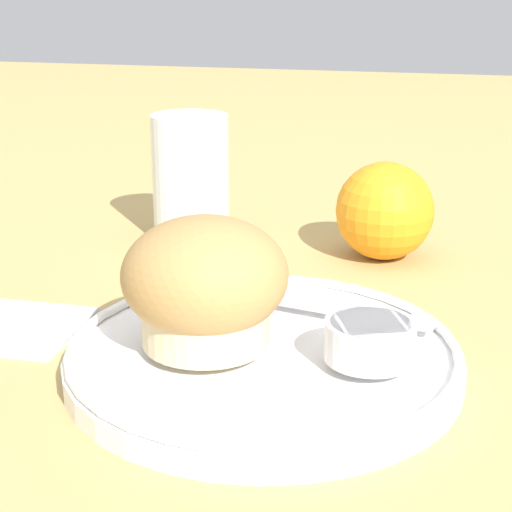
{
  "coord_description": "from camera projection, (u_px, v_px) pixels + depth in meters",
  "views": [
    {
      "loc": [
        0.08,
        -0.45,
        0.24
      ],
      "look_at": [
        -0.04,
        0.06,
        0.06
      ],
      "focal_mm": 60.0,
      "sensor_mm": 36.0,
      "label": 1
    }
  ],
  "objects": [
    {
      "name": "ground_plane",
      "position": [
        291.0,
        381.0,
        0.51
      ],
      "size": [
        3.0,
        3.0,
        0.0
      ],
      "primitive_type": "plane",
      "color": "tan"
    },
    {
      "name": "plate",
      "position": [
        263.0,
        357.0,
        0.52
      ],
      "size": [
        0.24,
        0.24,
        0.02
      ],
      "color": "white",
      "rests_on": "ground_plane"
    },
    {
      "name": "muffin",
      "position": [
        205.0,
        284.0,
        0.5
      ],
      "size": [
        0.1,
        0.1,
        0.08
      ],
      "color": "beige",
      "rests_on": "plate"
    },
    {
      "name": "cream_ramekin",
      "position": [
        369.0,
        342.0,
        0.48
      ],
      "size": [
        0.05,
        0.05,
        0.02
      ],
      "color": "silver",
      "rests_on": "plate"
    },
    {
      "name": "berry_pair",
      "position": [
        237.0,
        298.0,
        0.56
      ],
      "size": [
        0.03,
        0.02,
        0.02
      ],
      "color": "#4C194C",
      "rests_on": "plate"
    },
    {
      "name": "butter_knife",
      "position": [
        309.0,
        304.0,
        0.56
      ],
      "size": [
        0.17,
        0.05,
        0.0
      ],
      "rotation": [
        0.0,
        0.0,
        -0.22
      ],
      "color": "silver",
      "rests_on": "plate"
    },
    {
      "name": "orange_fruit",
      "position": [
        385.0,
        211.0,
        0.71
      ],
      "size": [
        0.08,
        0.08,
        0.08
      ],
      "color": "orange",
      "rests_on": "ground_plane"
    },
    {
      "name": "juice_glass",
      "position": [
        191.0,
        178.0,
        0.75
      ],
      "size": [
        0.07,
        0.07,
        0.11
      ],
      "color": "silver",
      "rests_on": "ground_plane"
    }
  ]
}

